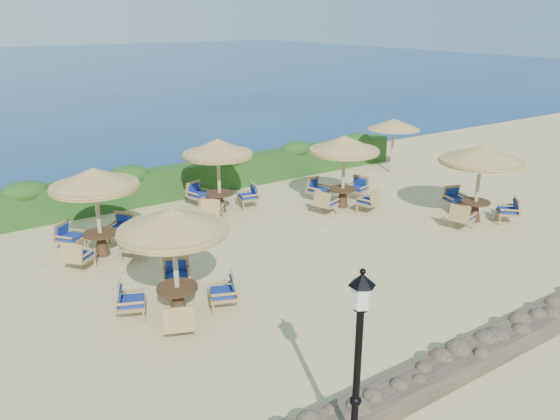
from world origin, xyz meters
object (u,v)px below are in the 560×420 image
at_px(cafe_set_0, 174,246).
at_px(lamp_post, 357,381).
at_px(cafe_set_2, 96,199).
at_px(extra_parasol, 394,124).
at_px(cafe_set_4, 344,160).
at_px(cafe_set_1, 480,167).
at_px(cafe_set_3, 218,162).

bearing_deg(cafe_set_0, lamp_post, -86.08).
xyz_separation_m(lamp_post, cafe_set_2, (-0.89, 10.13, 0.18)).
bearing_deg(lamp_post, cafe_set_0, 93.92).
xyz_separation_m(lamp_post, extra_parasol, (12.60, 12.00, 0.62)).
relative_size(cafe_set_2, cafe_set_4, 0.92).
relative_size(cafe_set_1, cafe_set_4, 0.98).
bearing_deg(lamp_post, cafe_set_3, 72.06).
xyz_separation_m(lamp_post, cafe_set_4, (7.75, 9.57, 0.19)).
distance_m(cafe_set_2, cafe_set_3, 4.87).
height_order(cafe_set_0, cafe_set_3, same).
bearing_deg(extra_parasol, cafe_set_1, -108.59).
relative_size(extra_parasol, cafe_set_1, 0.85).
distance_m(cafe_set_0, cafe_set_2, 4.39).
xyz_separation_m(extra_parasol, cafe_set_3, (-8.85, -0.41, -0.35)).
bearing_deg(cafe_set_1, cafe_set_0, -179.15).
xyz_separation_m(cafe_set_1, cafe_set_3, (-6.81, 5.66, -0.08)).
bearing_deg(cafe_set_3, cafe_set_2, -162.59).
bearing_deg(extra_parasol, cafe_set_2, -172.12).
relative_size(lamp_post, cafe_set_3, 1.21).
bearing_deg(cafe_set_4, cafe_set_3, 153.21).
distance_m(extra_parasol, cafe_set_0, 14.42).
relative_size(extra_parasol, cafe_set_4, 0.84).
height_order(cafe_set_1, cafe_set_3, same).
bearing_deg(lamp_post, cafe_set_2, 95.04).
height_order(cafe_set_2, cafe_set_4, same).
bearing_deg(cafe_set_4, lamp_post, -128.98).
xyz_separation_m(extra_parasol, cafe_set_4, (-4.85, -2.43, -0.42)).
bearing_deg(cafe_set_2, cafe_set_3, 17.41).
xyz_separation_m(cafe_set_1, cafe_set_2, (-11.45, 4.20, -0.17)).
distance_m(lamp_post, extra_parasol, 17.41).
relative_size(lamp_post, extra_parasol, 1.38).
bearing_deg(cafe_set_4, cafe_set_0, -154.96).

